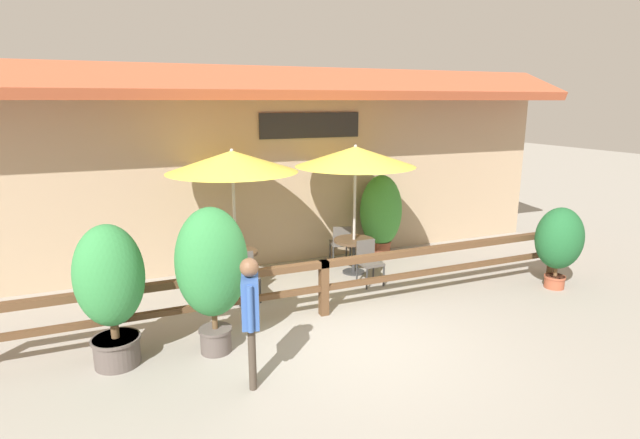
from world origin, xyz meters
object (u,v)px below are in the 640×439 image
potted_plant_tall_tropical (559,240)px  potted_plant_corner_fern (381,213)px  chair_near_streetside (245,274)px  dining_table_near (236,259)px  potted_plant_entrance_palm (212,266)px  chair_middle_wallside (341,242)px  dining_table_middle (354,246)px  potted_plant_small_flowering (110,286)px  chair_middle_streetside (369,260)px  pedestrian (251,305)px  patio_umbrella_middle (355,157)px  chair_near_wallside (226,254)px  patio_umbrella_near (232,162)px

potted_plant_tall_tropical → potted_plant_corner_fern: bearing=124.6°
chair_near_streetside → potted_plant_tall_tropical: size_ratio=0.55×
dining_table_near → potted_plant_entrance_palm: bearing=-110.2°
chair_middle_wallside → potted_plant_tall_tropical: bearing=149.8°
dining_table_near → dining_table_middle: bearing=-2.4°
potted_plant_small_flowering → dining_table_middle: bearing=24.5°
chair_middle_streetside → pedestrian: pedestrian is taller
potted_plant_tall_tropical → potted_plant_small_flowering: bearing=178.9°
potted_plant_tall_tropical → dining_table_near: bearing=157.2°
potted_plant_tall_tropical → pedestrian: pedestrian is taller
patio_umbrella_middle → chair_middle_wallside: bearing=88.1°
chair_near_streetside → potted_plant_corner_fern: (3.53, 1.36, 0.53)m
potted_plant_corner_fern → dining_table_near: bearing=-168.9°
chair_near_wallside → potted_plant_entrance_palm: potted_plant_entrance_palm is taller
dining_table_near → potted_plant_small_flowering: size_ratio=0.42×
patio_umbrella_middle → chair_near_streetside: bearing=-167.1°
chair_middle_wallside → potted_plant_small_flowering: size_ratio=0.44×
chair_middle_wallside → chair_middle_streetside: bearing=101.2°
chair_middle_wallside → potted_plant_entrance_palm: size_ratio=0.41×
chair_near_wallside → potted_plant_tall_tropical: (5.69, -3.04, 0.47)m
potted_plant_small_flowering → potted_plant_corner_fern: bearing=27.0°
patio_umbrella_middle → chair_middle_streetside: (-0.02, -0.69, -1.95)m
patio_umbrella_middle → chair_near_wallside: bearing=162.9°
patio_umbrella_near → patio_umbrella_middle: same height
patio_umbrella_middle → potted_plant_entrance_palm: 4.19m
potted_plant_corner_fern → chair_middle_streetside: bearing=-126.3°
patio_umbrella_near → chair_middle_wallside: size_ratio=3.10×
potted_plant_entrance_palm → chair_near_streetside: bearing=62.9°
dining_table_near → dining_table_middle: size_ratio=1.00×
patio_umbrella_near → pedestrian: patio_umbrella_near is taller
potted_plant_small_flowering → potted_plant_tall_tropical: size_ratio=1.25×
potted_plant_small_flowering → chair_middle_wallside: bearing=31.1°
pedestrian → patio_umbrella_near: bearing=-174.7°
potted_plant_entrance_palm → potted_plant_tall_tropical: potted_plant_entrance_palm is taller
dining_table_near → patio_umbrella_middle: patio_umbrella_middle is taller
chair_near_streetside → chair_middle_wallside: bearing=23.9°
dining_table_near → chair_middle_streetside: 2.56m
patio_umbrella_near → chair_middle_streetside: size_ratio=3.10×
patio_umbrella_middle → chair_middle_streetside: size_ratio=3.10×
chair_near_wallside → potted_plant_small_flowering: 3.65m
chair_near_wallside → dining_table_middle: 2.62m
dining_table_near → chair_near_streetside: bearing=-89.8°
dining_table_middle → chair_middle_wallside: (0.02, 0.69, -0.09)m
chair_middle_streetside → potted_plant_entrance_palm: bearing=-157.7°
chair_near_wallside → chair_middle_streetside: size_ratio=1.00×
potted_plant_entrance_palm → pedestrian: 1.11m
chair_near_streetside → potted_plant_small_flowering: size_ratio=0.44×
pedestrian → dining_table_middle: bearing=152.8°
patio_umbrella_middle → potted_plant_corner_fern: bearing=36.5°
dining_table_middle → potted_plant_tall_tropical: bearing=-35.5°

